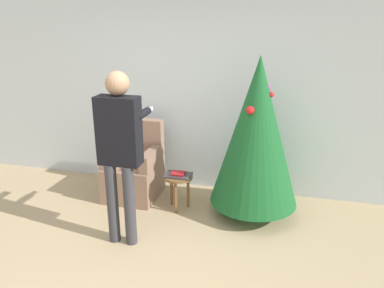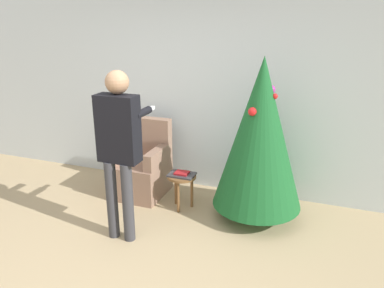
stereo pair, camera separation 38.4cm
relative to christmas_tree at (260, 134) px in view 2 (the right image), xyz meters
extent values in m
plane|color=tan|center=(-1.01, -1.57, -1.05)|extent=(14.00, 14.00, 0.00)
cube|color=silver|center=(-1.01, 0.66, 0.30)|extent=(8.00, 0.06, 2.70)
cylinder|color=brown|center=(0.00, 0.00, -0.96)|extent=(0.10, 0.10, 0.18)
cone|color=#195B28|center=(0.00, 0.00, 0.00)|extent=(1.04, 1.04, 1.74)
sphere|color=red|center=(-0.07, -0.17, 0.30)|extent=(0.09, 0.09, 0.09)
sphere|color=red|center=(0.14, -0.01, 0.44)|extent=(0.06, 0.06, 0.06)
sphere|color=#B23399|center=(0.07, 0.11, 0.49)|extent=(0.10, 0.10, 0.10)
sphere|color=#B23399|center=(-0.15, 0.14, 0.25)|extent=(0.09, 0.09, 0.09)
cube|color=#93705B|center=(-1.60, 0.08, -0.82)|extent=(0.65, 0.70, 0.47)
cube|color=#93705B|center=(-1.60, 0.36, -0.31)|extent=(0.65, 0.14, 0.54)
cube|color=#93705B|center=(-1.86, 0.08, -0.47)|extent=(0.12, 0.63, 0.22)
cube|color=#93705B|center=(-1.33, 0.08, -0.47)|extent=(0.12, 0.63, 0.22)
cylinder|color=#38383D|center=(-1.38, -0.96, -0.61)|extent=(0.12, 0.12, 0.88)
cylinder|color=#38383D|center=(-1.19, -0.96, -0.61)|extent=(0.12, 0.12, 0.88)
cube|color=black|center=(-1.29, -0.90, 0.18)|extent=(0.43, 0.20, 0.70)
sphere|color=tan|center=(-1.29, -0.87, 0.65)|extent=(0.24, 0.24, 0.24)
cylinder|color=black|center=(-1.47, -0.71, 0.32)|extent=(0.08, 0.30, 0.08)
cylinder|color=black|center=(-1.10, -0.71, 0.32)|extent=(0.08, 0.30, 0.08)
cube|color=white|center=(-1.10, -0.52, 0.32)|extent=(0.04, 0.14, 0.04)
cylinder|color=brown|center=(-0.92, -0.10, -0.62)|extent=(0.36, 0.36, 0.03)
cylinder|color=brown|center=(-0.92, -0.22, -0.84)|extent=(0.04, 0.04, 0.41)
cylinder|color=brown|center=(-0.81, -0.03, -0.84)|extent=(0.04, 0.04, 0.41)
cylinder|color=brown|center=(-1.03, -0.03, -0.84)|extent=(0.04, 0.04, 0.41)
cube|color=#38383D|center=(-0.92, -0.10, -0.60)|extent=(0.32, 0.23, 0.02)
cube|color=#B21E23|center=(-0.92, -0.10, -0.57)|extent=(0.17, 0.14, 0.02)
camera|label=1|loc=(0.31, -4.17, 1.25)|focal=35.00mm
camera|label=2|loc=(0.67, -4.05, 1.25)|focal=35.00mm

